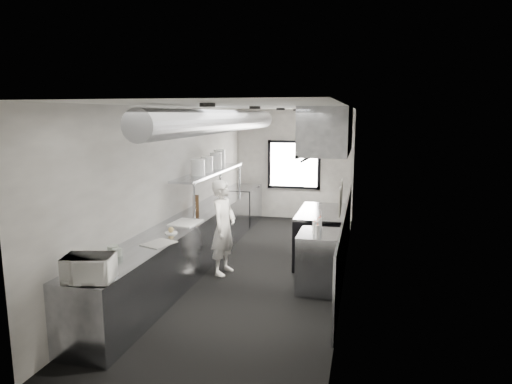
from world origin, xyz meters
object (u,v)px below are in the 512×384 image
Objects in this scene: plate_stack_b at (207,164)px; plate_stack_d at (219,158)px; pass_shelf at (211,173)px; cutting_board at (185,223)px; line_cook at (224,227)px; knife_block at (196,203)px; far_work_table at (243,205)px; squeeze_bottle_e at (320,223)px; range at (321,236)px; small_plate at (171,233)px; deli_tub_a at (113,250)px; squeeze_bottle_c at (318,227)px; exhaust_hood at (327,131)px; squeeze_bottle_b at (315,228)px; plate_stack_a at (198,167)px; deli_tub_b at (117,252)px; squeeze_bottle_d at (319,224)px; prep_counter at (185,247)px; bottle_station at (320,261)px; plate_stack_c at (216,161)px.

plate_stack_d reaches higher than plate_stack_b.
cutting_board is (0.11, -1.62, -0.63)m from pass_shelf.
line_cook is 1.11m from knife_block.
far_work_table is at bearing 18.99° from line_cook.
line_cook is 9.19× the size of squeeze_bottle_e.
line_cook is at bearing 178.10° from squeeze_bottle_e.
range is 8.35× the size of small_plate.
deli_tub_a is 0.76× the size of small_plate.
cutting_board is at bearing 177.74° from squeeze_bottle_c.
knife_block is (-2.38, -0.32, -1.36)m from exhaust_hood.
pass_shelf is at bearing 172.33° from range.
range is 1.59m from squeeze_bottle_b.
far_work_table is 4.04× the size of plate_stack_a.
exhaust_hood is at bearing -48.06° from far_work_table.
plate_stack_a reaches higher than pass_shelf.
squeeze_bottle_e is (2.33, -2.02, -0.77)m from plate_stack_d.
deli_tub_a is (-0.85, -2.00, 0.15)m from line_cook.
deli_tub_a is at bearing -147.18° from squeeze_bottle_b.
squeeze_bottle_e reaches higher than range.
deli_tub_b is 0.68× the size of small_plate.
plate_stack_d is at bearing 137.34° from squeeze_bottle_d.
line_cook is 8.36× the size of small_plate.
deli_tub_b is at bearing -144.97° from squeeze_bottle_b.
plate_stack_a is (-0.12, 0.93, 0.81)m from cutting_board.
squeeze_bottle_d is (2.31, -1.33, -0.73)m from plate_stack_b.
cutting_board is at bearing -177.75° from squeeze_bottle_d.
cutting_board is at bearing -58.25° from prep_counter.
line_cook is 1.63m from squeeze_bottle_d.
small_plate is (0.21, 1.16, -0.04)m from deli_tub_b.
prep_counter and bottle_station have the same top height.
deli_tub_b reaches higher than prep_counter.
small_plate is (0.11, -0.77, 0.46)m from prep_counter.
squeeze_bottle_d is (2.46, 1.83, 0.04)m from deli_tub_a.
deli_tub_b is 0.48× the size of knife_block.
deli_tub_a is at bearing -93.38° from plate_stack_a.
squeeze_bottle_e is at bearing 38.30° from deli_tub_a.
squeeze_bottle_c is at bearing -23.83° from plate_stack_a.
prep_counter is at bearing -88.31° from plate_stack_c.
knife_block reaches higher than squeeze_bottle_d.
squeeze_bottle_c is at bearing -91.52° from squeeze_bottle_d.
bottle_station is 4.69× the size of squeeze_bottle_b.
pass_shelf is 9.86× the size of plate_stack_b.
prep_counter is 0.48m from cutting_board.
far_work_table is at bearing 88.93° from pass_shelf.
plate_stack_b reaches higher than squeeze_bottle_c.
cutting_board is 3.21× the size of squeeze_bottle_e.
plate_stack_c reaches higher than squeeze_bottle_e.
far_work_table is at bearing 90.00° from prep_counter.
cutting_board is 2.14m from plate_stack_c.
plate_stack_b reaches higher than deli_tub_b.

